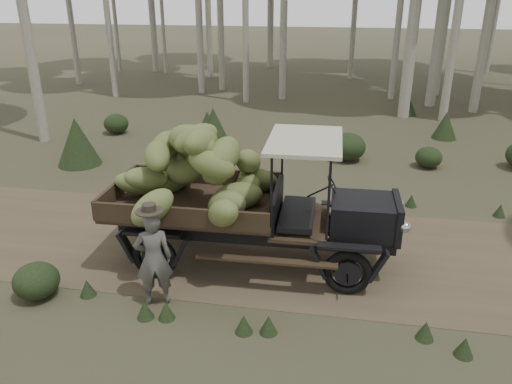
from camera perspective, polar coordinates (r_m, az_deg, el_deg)
ground at (r=9.75m, az=8.66°, el=-7.02°), size 120.00×120.00×0.00m
dirt_track at (r=9.75m, az=8.66°, el=-7.00°), size 70.00×4.00×0.01m
banana_truck at (r=8.86m, az=-3.46°, el=1.06°), size 5.37×2.63×2.67m
farmer at (r=8.03m, az=-11.64°, el=-7.36°), size 0.69×0.58×1.74m
undergrowth at (r=7.80m, az=15.40°, el=-11.24°), size 22.39×24.89×1.37m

